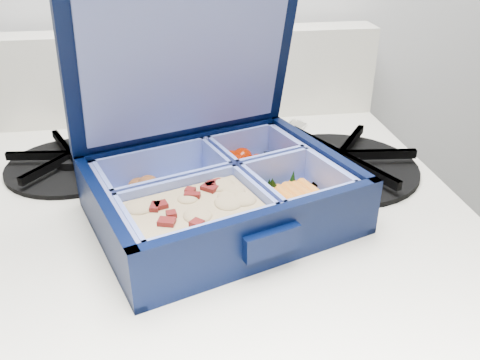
{
  "coord_description": "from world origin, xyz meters",
  "views": [
    {
      "loc": [
        -0.3,
        1.23,
        1.1
      ],
      "look_at": [
        -0.23,
        1.67,
        0.85
      ],
      "focal_mm": 38.0,
      "sensor_mm": 36.0,
      "label": 1
    }
  ],
  "objects": [
    {
      "name": "fork",
      "position": [
        -0.16,
        1.81,
        0.82
      ],
      "size": [
        0.11,
        0.15,
        0.01
      ],
      "primitive_type": null,
      "rotation": [
        0.0,
        0.0,
        -0.59
      ],
      "color": "silver",
      "rests_on": "stove"
    },
    {
      "name": "burner_grate",
      "position": [
        -0.1,
        1.75,
        0.83
      ],
      "size": [
        0.2,
        0.2,
        0.03
      ],
      "primitive_type": "cylinder",
      "rotation": [
        0.0,
        0.0,
        -0.1
      ],
      "color": "black",
      "rests_on": "stove"
    },
    {
      "name": "bento_box",
      "position": [
        -0.25,
        1.66,
        0.84
      ],
      "size": [
        0.29,
        0.26,
        0.06
      ],
      "primitive_type": null,
      "rotation": [
        0.0,
        0.0,
        0.34
      ],
      "color": "black",
      "rests_on": "stove"
    },
    {
      "name": "burner_grate_rear",
      "position": [
        -0.41,
        1.8,
        0.82
      ],
      "size": [
        0.17,
        0.17,
        0.02
      ],
      "primitive_type": "cylinder",
      "rotation": [
        0.0,
        0.0,
        -0.11
      ],
      "color": "black",
      "rests_on": "stove"
    }
  ]
}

